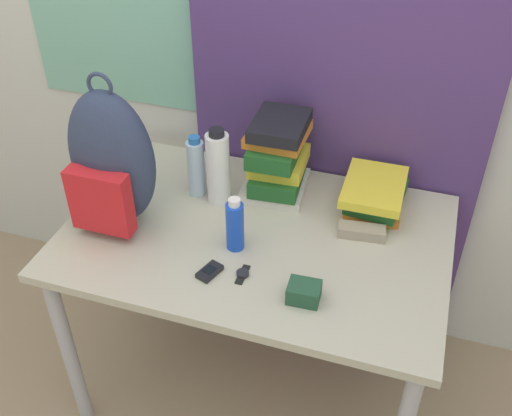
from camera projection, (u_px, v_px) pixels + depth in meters
The scene contains 13 objects.
wall_back at pixel (300, 30), 2.00m from camera, with size 6.00×0.06×2.50m.
curtain_blue at pixel (343, 42), 1.92m from camera, with size 1.04×0.04×2.50m.
desk at pixel (256, 253), 1.98m from camera, with size 1.23×0.81×0.76m.
backpack at pixel (111, 163), 1.85m from camera, with size 0.28×0.22×0.52m.
book_stack_left at pixel (278, 156), 2.04m from camera, with size 0.23×0.28×0.28m.
book_stack_center at pixel (375, 194), 2.00m from camera, with size 0.20×0.27×0.10m.
water_bottle at pixel (196, 167), 2.04m from camera, with size 0.06×0.06×0.23m.
sports_bottle at pixel (218, 168), 1.98m from camera, with size 0.08×0.08×0.28m.
sunscreen_bottle at pixel (235, 225), 1.82m from camera, with size 0.06×0.06×0.19m.
cell_phone at pixel (210, 272), 1.77m from camera, with size 0.07×0.09×0.02m.
sunglasses_case at pixel (362, 231), 1.90m from camera, with size 0.16×0.07×0.04m.
camera_pouch at pixel (304, 292), 1.68m from camera, with size 0.10×0.08×0.05m.
wristwatch at pixel (243, 274), 1.77m from camera, with size 0.04×0.08×0.01m.
Camera 1 is at (0.46, -1.00, 2.00)m, focal length 42.00 mm.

